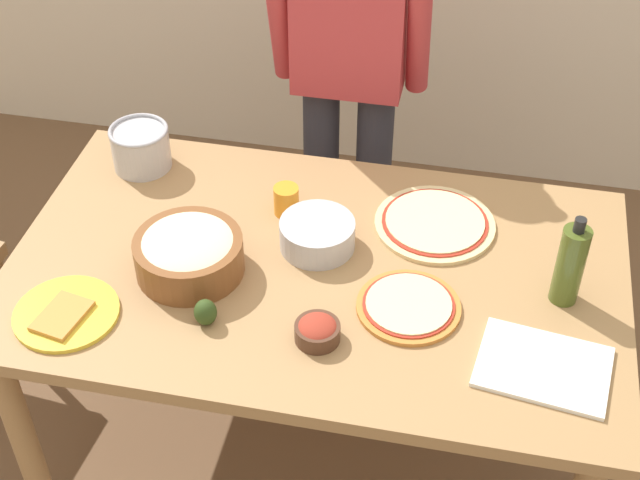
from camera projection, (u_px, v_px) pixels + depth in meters
name	position (u px, v px, depth m)	size (l,w,h in m)	color
ground	(317.00, 444.00, 2.86)	(8.00, 8.00, 0.00)	brown
dining_table	(316.00, 292.00, 2.42)	(1.60, 0.96, 0.76)	#A37A4C
person_cook	(350.00, 60.00, 2.81)	(0.49, 0.25, 1.62)	#2D2D38
pizza_raw_on_board	(435.00, 223.00, 2.48)	(0.33, 0.33, 0.02)	beige
pizza_cooked_on_tray	(409.00, 306.00, 2.24)	(0.26, 0.26, 0.02)	#C67A33
plate_with_slice	(66.00, 314.00, 2.22)	(0.26, 0.26, 0.02)	gold
popcorn_bowl	(189.00, 252.00, 2.32)	(0.28, 0.28, 0.11)	brown
mixing_bowl_steel	(317.00, 235.00, 2.40)	(0.20, 0.20, 0.08)	#B7B7BC
small_sauce_bowl	(317.00, 330.00, 2.15)	(0.11, 0.11, 0.06)	#4C2D1E
olive_oil_bottle	(570.00, 265.00, 2.20)	(0.07, 0.07, 0.26)	#47561E
steel_pot	(141.00, 147.00, 2.66)	(0.17, 0.17, 0.13)	#B7B7BC
cup_orange	(286.00, 200.00, 2.51)	(0.07, 0.07, 0.09)	orange
cutting_board_white	(543.00, 367.00, 2.10)	(0.30, 0.22, 0.01)	white
avocado	(205.00, 312.00, 2.19)	(0.06, 0.06, 0.07)	#2D4219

